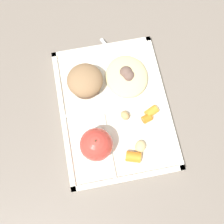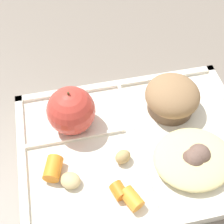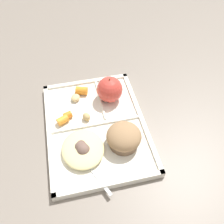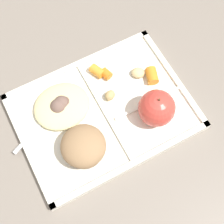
{
  "view_description": "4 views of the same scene",
  "coord_description": "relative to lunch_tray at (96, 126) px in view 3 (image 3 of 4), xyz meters",
  "views": [
    {
      "loc": [
        -0.24,
        0.05,
        0.74
      ],
      "look_at": [
        -0.02,
        0.01,
        0.04
      ],
      "focal_mm": 45.2,
      "sensor_mm": 36.0,
      "label": 1
    },
    {
      "loc": [
        -0.1,
        -0.27,
        0.49
      ],
      "look_at": [
        -0.03,
        0.06,
        0.04
      ],
      "focal_mm": 52.25,
      "sensor_mm": 36.0,
      "label": 2
    },
    {
      "loc": [
        0.44,
        -0.05,
        0.61
      ],
      "look_at": [
        -0.02,
        0.05,
        0.04
      ],
      "focal_mm": 39.29,
      "sensor_mm": 36.0,
      "label": 3
    },
    {
      "loc": [
        0.12,
        0.26,
        0.71
      ],
      "look_at": [
        -0.01,
        0.03,
        0.05
      ],
      "focal_mm": 52.11,
      "sensor_mm": 36.0,
      "label": 4
    }
  ],
  "objects": [
    {
      "name": "meatball_back",
      "position": [
        0.07,
        -0.05,
        0.02
      ],
      "size": [
        0.03,
        0.03,
        0.03
      ],
      "primitive_type": "sphere",
      "color": "brown",
      "rests_on": "lunch_tray"
    },
    {
      "name": "carrot_slice_near_corner",
      "position": [
        -0.03,
        -0.1,
        0.02
      ],
      "size": [
        0.03,
        0.04,
        0.02
      ],
      "primitive_type": "cylinder",
      "rotation": [
        0.0,
        1.57,
        2.0
      ],
      "color": "orange",
      "rests_on": "lunch_tray"
    },
    {
      "name": "meatball_front",
      "position": [
        0.08,
        -0.05,
        0.02
      ],
      "size": [
        0.03,
        0.03,
        0.03
      ],
      "primitive_type": "sphere",
      "color": "#755B4C",
      "rests_on": "lunch_tray"
    },
    {
      "name": "bran_muffin",
      "position": [
        0.08,
        0.06,
        0.04
      ],
      "size": [
        0.1,
        0.1,
        0.06
      ],
      "color": "brown",
      "rests_on": "lunch_tray"
    },
    {
      "name": "carrot_slice_diagonal",
      "position": [
        -0.05,
        -0.08,
        0.02
      ],
      "size": [
        0.03,
        0.03,
        0.02
      ],
      "primitive_type": "cylinder",
      "rotation": [
        0.0,
        1.57,
        1.88
      ],
      "color": "orange",
      "rests_on": "lunch_tray"
    },
    {
      "name": "plastic_fork",
      "position": [
        0.13,
        -0.04,
        0.01
      ],
      "size": [
        0.16,
        0.08,
        0.0
      ],
      "color": "silver",
      "rests_on": "lunch_tray"
    },
    {
      "name": "green_apple",
      "position": [
        -0.1,
        0.06,
        0.05
      ],
      "size": [
        0.08,
        0.08,
        0.09
      ],
      "color": "#C63D33",
      "rests_on": "lunch_tray"
    },
    {
      "name": "meatball_center",
      "position": [
        0.08,
        -0.06,
        0.02
      ],
      "size": [
        0.04,
        0.04,
        0.04
      ],
      "primitive_type": "sphere",
      "color": "brown",
      "rests_on": "lunch_tray"
    },
    {
      "name": "meatball_side",
      "position": [
        0.09,
        -0.05,
        0.03
      ],
      "size": [
        0.04,
        0.04,
        0.04
      ],
      "primitive_type": "sphere",
      "color": "brown",
      "rests_on": "lunch_tray"
    },
    {
      "name": "ground",
      "position": [
        0.0,
        -0.0,
        -0.01
      ],
      "size": [
        6.0,
        6.0,
        0.0
      ],
      "primitive_type": "plane",
      "color": "slate"
    },
    {
      "name": "lunch_tray",
      "position": [
        0.0,
        0.0,
        0.0
      ],
      "size": [
        0.39,
        0.29,
        0.02
      ],
      "color": "silver",
      "rests_on": "ground"
    },
    {
      "name": "carrot_slice_edge",
      "position": [
        -0.14,
        -0.02,
        0.02
      ],
      "size": [
        0.04,
        0.04,
        0.03
      ],
      "primitive_type": "cylinder",
      "rotation": [
        0.0,
        1.57,
        4.39
      ],
      "color": "orange",
      "rests_on": "lunch_tray"
    },
    {
      "name": "potato_chunk_corner",
      "position": [
        -0.12,
        -0.05,
        0.02
      ],
      "size": [
        0.04,
        0.04,
        0.02
      ],
      "primitive_type": "ellipsoid",
      "rotation": [
        0.0,
        0.0,
        5.7
      ],
      "color": "tan",
      "rests_on": "lunch_tray"
    },
    {
      "name": "potato_chunk_golden",
      "position": [
        -0.03,
        -0.02,
        0.02
      ],
      "size": [
        0.03,
        0.03,
        0.02
      ],
      "primitive_type": "ellipsoid",
      "rotation": [
        0.0,
        0.0,
        3.56
      ],
      "color": "tan",
      "rests_on": "lunch_tray"
    },
    {
      "name": "egg_noodle_pile",
      "position": [
        0.08,
        -0.05,
        0.02
      ],
      "size": [
        0.13,
        0.12,
        0.03
      ],
      "primitive_type": "ellipsoid",
      "color": "beige",
      "rests_on": "lunch_tray"
    }
  ]
}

